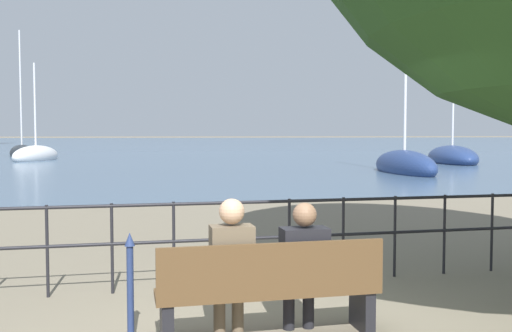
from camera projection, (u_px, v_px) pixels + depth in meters
The scene contains 10 objects.
harbor_water at pixel (132, 141), 160.86m from camera, with size 600.00×300.00×0.01m.
park_bench at pixel (270, 291), 5.10m from camera, with size 2.03×0.45×0.90m.
seated_person_left at pixel (231, 262), 5.09m from camera, with size 0.38×0.35×1.28m.
seated_person_right at pixel (303, 261), 5.24m from camera, with size 0.43×0.35×1.22m.
promenade_railing at pixel (233, 230), 6.88m from camera, with size 11.38×0.04×1.05m.
closed_umbrella at pixel (130, 282), 4.99m from camera, with size 0.09×0.09×0.99m.
sailboat_0 at pixel (452, 157), 36.56m from camera, with size 4.29×7.40×12.11m.
sailboat_2 at pixel (36, 156), 40.16m from camera, with size 3.53×5.63×7.30m.
sailboat_3 at pixel (22, 152), 48.12m from camera, with size 3.28×7.01×10.96m.
sailboat_4 at pixel (404, 165), 27.14m from camera, with size 2.21×6.28×11.75m.
Camera 1 is at (-1.23, -4.94, 1.84)m, focal length 40.00 mm.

